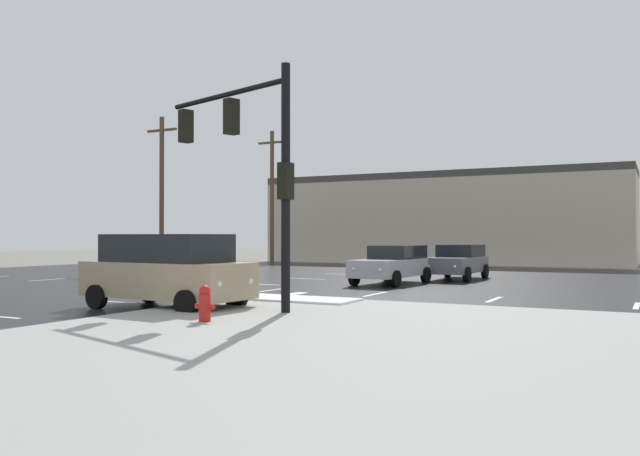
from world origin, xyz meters
The scene contains 13 objects.
ground_plane centered at (0.00, 0.00, 0.00)m, with size 120.00×120.00×0.00m, color slate.
road_asphalt centered at (0.00, 0.00, 0.01)m, with size 44.00×44.00×0.02m, color black.
sidewalk_corner centered at (12.00, -12.00, 0.07)m, with size 18.00×18.00×0.14m, color #9E9E99.
snow_strip_curbside centered at (5.00, -4.00, 0.17)m, with size 4.00×1.60×0.06m, color white.
lane_markings centered at (1.20, -1.38, 0.02)m, with size 36.15×36.15×0.01m.
traffic_signal_mast centered at (5.25, -6.44, 4.18)m, with size 4.77×1.70×6.08m.
fire_hydrant centered at (5.82, -9.12, 0.54)m, with size 0.48×0.26×0.79m.
strip_building_background centered at (0.00, 27.78, 3.30)m, with size 26.48×8.00×6.60m.
sedan_grey centered at (6.35, 8.96, 0.85)m, with size 2.07×4.56×1.58m.
sedan_silver centered at (4.74, 4.92, 0.85)m, with size 2.25×4.62×1.58m.
suv_tan centered at (2.71, -6.75, 1.09)m, with size 4.94×2.43×2.03m.
utility_pole_far centered at (-12.00, 9.87, 4.80)m, with size 2.20×0.28×9.17m.
utility_pole_distant centered at (-9.40, 18.24, 4.87)m, with size 2.20×0.28×9.31m.
Camera 1 is at (14.64, -20.61, 2.00)m, focal length 36.84 mm.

